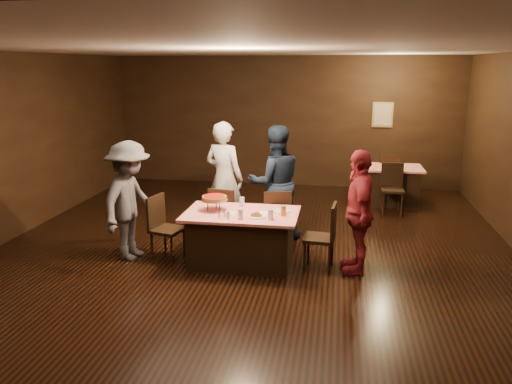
# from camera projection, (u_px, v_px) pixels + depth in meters

# --- Properties ---
(room) EXTENTS (10.00, 10.04, 3.02)m
(room) POSITION_uv_depth(u_px,v_px,m) (246.00, 115.00, 6.71)
(room) COLOR black
(room) RESTS_ON ground
(main_table) EXTENTS (1.60, 1.00, 0.77)m
(main_table) POSITION_uv_depth(u_px,v_px,m) (242.00, 238.00, 7.12)
(main_table) COLOR red
(main_table) RESTS_ON ground
(back_table) EXTENTS (1.30, 0.90, 0.77)m
(back_table) POSITION_uv_depth(u_px,v_px,m) (389.00, 185.00, 10.28)
(back_table) COLOR red
(back_table) RESTS_ON ground
(chair_far_left) EXTENTS (0.47, 0.47, 0.95)m
(chair_far_left) POSITION_uv_depth(u_px,v_px,m) (226.00, 216.00, 7.87)
(chair_far_left) COLOR black
(chair_far_left) RESTS_ON ground
(chair_far_right) EXTENTS (0.51, 0.51, 0.95)m
(chair_far_right) POSITION_uv_depth(u_px,v_px,m) (276.00, 218.00, 7.75)
(chair_far_right) COLOR black
(chair_far_right) RESTS_ON ground
(chair_end_left) EXTENTS (0.51, 0.51, 0.95)m
(chair_end_left) POSITION_uv_depth(u_px,v_px,m) (168.00, 228.00, 7.27)
(chair_end_left) COLOR black
(chair_end_left) RESTS_ON ground
(chair_end_right) EXTENTS (0.46, 0.46, 0.95)m
(chair_end_right) POSITION_uv_depth(u_px,v_px,m) (319.00, 237.00, 6.92)
(chair_end_right) COLOR black
(chair_end_right) RESTS_ON ground
(chair_back_near) EXTENTS (0.43, 0.43, 0.95)m
(chair_back_near) POSITION_uv_depth(u_px,v_px,m) (392.00, 189.00, 9.58)
(chair_back_near) COLOR black
(chair_back_near) RESTS_ON ground
(chair_back_far) EXTENTS (0.48, 0.48, 0.95)m
(chair_back_far) POSITION_uv_depth(u_px,v_px,m) (387.00, 175.00, 10.83)
(chair_back_far) COLOR black
(chair_back_far) RESTS_ON ground
(diner_white_jacket) EXTENTS (0.81, 0.67, 1.90)m
(diner_white_jacket) POSITION_uv_depth(u_px,v_px,m) (224.00, 179.00, 8.30)
(diner_white_jacket) COLOR silver
(diner_white_jacket) RESTS_ON ground
(diner_navy_hoodie) EXTENTS (1.10, 0.98, 1.86)m
(diner_navy_hoodie) POSITION_uv_depth(u_px,v_px,m) (275.00, 183.00, 8.10)
(diner_navy_hoodie) COLOR #141E2F
(diner_navy_hoodie) RESTS_ON ground
(diner_grey_knit) EXTENTS (0.83, 1.22, 1.75)m
(diner_grey_knit) POSITION_uv_depth(u_px,v_px,m) (130.00, 201.00, 7.24)
(diner_grey_knit) COLOR #55555A
(diner_grey_knit) RESTS_ON ground
(diner_red_shirt) EXTENTS (0.50, 1.03, 1.71)m
(diner_red_shirt) POSITION_uv_depth(u_px,v_px,m) (358.00, 212.00, 6.76)
(diner_red_shirt) COLOR maroon
(diner_red_shirt) RESTS_ON ground
(pizza_stand) EXTENTS (0.38, 0.38, 0.22)m
(pizza_stand) POSITION_uv_depth(u_px,v_px,m) (214.00, 198.00, 7.09)
(pizza_stand) COLOR black
(pizza_stand) RESTS_ON main_table
(plate_with_slice) EXTENTS (0.25, 0.25, 0.06)m
(plate_with_slice) POSITION_uv_depth(u_px,v_px,m) (257.00, 215.00, 6.80)
(plate_with_slice) COLOR white
(plate_with_slice) RESTS_ON main_table
(plate_empty) EXTENTS (0.25, 0.25, 0.01)m
(plate_empty) POSITION_uv_depth(u_px,v_px,m) (281.00, 211.00, 7.08)
(plate_empty) COLOR white
(plate_empty) RESTS_ON main_table
(glass_front_left) EXTENTS (0.08, 0.08, 0.14)m
(glass_front_left) POSITION_uv_depth(u_px,v_px,m) (241.00, 214.00, 6.71)
(glass_front_left) COLOR silver
(glass_front_left) RESTS_ON main_table
(glass_front_right) EXTENTS (0.08, 0.08, 0.14)m
(glass_front_right) POSITION_uv_depth(u_px,v_px,m) (271.00, 214.00, 6.69)
(glass_front_right) COLOR silver
(glass_front_right) RESTS_ON main_table
(glass_amber) EXTENTS (0.08, 0.08, 0.14)m
(glass_amber) POSITION_uv_depth(u_px,v_px,m) (283.00, 211.00, 6.86)
(glass_amber) COLOR #BF7F26
(glass_amber) RESTS_ON main_table
(glass_back) EXTENTS (0.08, 0.08, 0.14)m
(glass_back) POSITION_uv_depth(u_px,v_px,m) (242.00, 202.00, 7.30)
(glass_back) COLOR silver
(glass_back) RESTS_ON main_table
(condiments) EXTENTS (0.17, 0.10, 0.09)m
(condiments) POSITION_uv_depth(u_px,v_px,m) (224.00, 214.00, 6.77)
(condiments) COLOR silver
(condiments) RESTS_ON main_table
(napkin_center) EXTENTS (0.19, 0.19, 0.01)m
(napkin_center) POSITION_uv_depth(u_px,v_px,m) (262.00, 213.00, 6.97)
(napkin_center) COLOR white
(napkin_center) RESTS_ON main_table
(napkin_left) EXTENTS (0.21, 0.21, 0.01)m
(napkin_left) POSITION_uv_depth(u_px,v_px,m) (230.00, 213.00, 7.00)
(napkin_left) COLOR white
(napkin_left) RESTS_ON main_table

